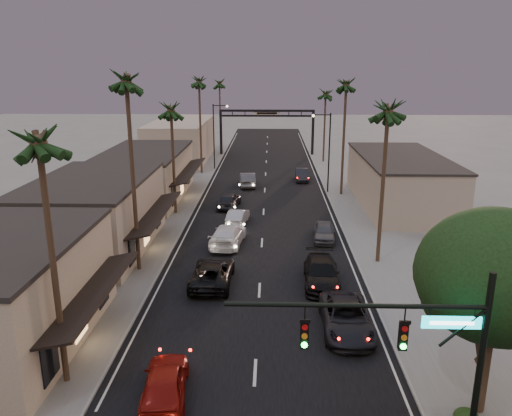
# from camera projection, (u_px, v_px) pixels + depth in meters

# --- Properties ---
(ground) EXTENTS (200.00, 200.00, 0.00)m
(ground) POSITION_uv_depth(u_px,v_px,m) (264.00, 204.00, 52.43)
(ground) COLOR slate
(ground) RESTS_ON ground
(road) EXTENTS (14.00, 120.00, 0.02)m
(road) POSITION_uv_depth(u_px,v_px,m) (265.00, 192.00, 57.23)
(road) COLOR black
(road) RESTS_ON ground
(sidewalk_left) EXTENTS (5.00, 92.00, 0.12)m
(sidewalk_left) POSITION_uv_depth(u_px,v_px,m) (192.00, 178.00, 64.21)
(sidewalk_left) COLOR slate
(sidewalk_left) RESTS_ON ground
(sidewalk_right) EXTENTS (5.00, 92.00, 0.12)m
(sidewalk_right) POSITION_uv_depth(u_px,v_px,m) (340.00, 179.00, 63.67)
(sidewalk_right) COLOR slate
(sidewalk_right) RESTS_ON ground
(storefront_mid) EXTENTS (8.00, 14.00, 5.50)m
(storefront_mid) POSITION_uv_depth(u_px,v_px,m) (94.00, 216.00, 38.58)
(storefront_mid) COLOR #A59884
(storefront_mid) RESTS_ON ground
(storefront_far) EXTENTS (8.00, 16.00, 5.00)m
(storefront_far) POSITION_uv_depth(u_px,v_px,m) (145.00, 176.00, 54.03)
(storefront_far) COLOR tan
(storefront_far) RESTS_ON ground
(storefront_dist) EXTENTS (8.00, 20.00, 6.00)m
(storefront_dist) POSITION_uv_depth(u_px,v_px,m) (181.00, 141.00, 76.00)
(storefront_dist) COLOR #A59884
(storefront_dist) RESTS_ON ground
(building_right) EXTENTS (8.00, 18.00, 5.00)m
(building_right) POSITION_uv_depth(u_px,v_px,m) (400.00, 182.00, 51.34)
(building_right) COLOR #A59884
(building_right) RESTS_ON ground
(traffic_signal) EXTENTS (8.51, 0.22, 7.80)m
(traffic_signal) POSITION_uv_depth(u_px,v_px,m) (423.00, 349.00, 16.27)
(traffic_signal) COLOR black
(traffic_signal) RESTS_ON ground
(corner_tree) EXTENTS (6.20, 6.20, 8.80)m
(corner_tree) POSITION_uv_depth(u_px,v_px,m) (498.00, 281.00, 19.23)
(corner_tree) COLOR #38281C
(corner_tree) RESTS_ON ground
(arch) EXTENTS (15.20, 0.40, 7.27)m
(arch) POSITION_uv_depth(u_px,v_px,m) (267.00, 121.00, 79.74)
(arch) COLOR black
(arch) RESTS_ON ground
(streetlight_right) EXTENTS (2.13, 0.30, 9.00)m
(streetlight_right) POSITION_uv_depth(u_px,v_px,m) (327.00, 146.00, 55.57)
(streetlight_right) COLOR black
(streetlight_right) RESTS_ON ground
(streetlight_left) EXTENTS (2.13, 0.30, 9.00)m
(streetlight_left) POSITION_uv_depth(u_px,v_px,m) (216.00, 131.00, 68.46)
(streetlight_left) COLOR black
(streetlight_left) RESTS_ON ground
(palm_la) EXTENTS (3.20, 3.20, 13.20)m
(palm_la) POSITION_uv_depth(u_px,v_px,m) (37.00, 132.00, 19.73)
(palm_la) COLOR #38281C
(palm_la) RESTS_ON ground
(palm_lb) EXTENTS (3.20, 3.20, 15.20)m
(palm_lb) POSITION_uv_depth(u_px,v_px,m) (126.00, 75.00, 31.69)
(palm_lb) COLOR #38281C
(palm_lb) RESTS_ON ground
(palm_lc) EXTENTS (3.20, 3.20, 12.20)m
(palm_lc) POSITION_uv_depth(u_px,v_px,m) (171.00, 105.00, 45.95)
(palm_lc) COLOR #38281C
(palm_lc) RESTS_ON ground
(palm_ld) EXTENTS (3.20, 3.20, 14.20)m
(palm_ld) POSITION_uv_depth(u_px,v_px,m) (199.00, 78.00, 63.68)
(palm_ld) COLOR #38281C
(palm_ld) RESTS_ON ground
(palm_ra) EXTENTS (3.20, 3.20, 13.20)m
(palm_ra) POSITION_uv_depth(u_px,v_px,m) (389.00, 105.00, 33.66)
(palm_ra) COLOR #38281C
(palm_ra) RESTS_ON ground
(palm_rb) EXTENTS (3.20, 3.20, 14.20)m
(palm_rb) POSITION_uv_depth(u_px,v_px,m) (346.00, 81.00, 52.61)
(palm_rb) COLOR #38281C
(palm_rb) RESTS_ON ground
(palm_rc) EXTENTS (3.20, 3.20, 12.20)m
(palm_rc) POSITION_uv_depth(u_px,v_px,m) (326.00, 91.00, 72.37)
(palm_rc) COLOR #38281C
(palm_rc) RESTS_ON ground
(palm_far) EXTENTS (3.20, 3.20, 13.20)m
(palm_far) POSITION_uv_depth(u_px,v_px,m) (219.00, 81.00, 86.04)
(palm_far) COLOR #38281C
(palm_far) RESTS_ON ground
(oncoming_red) EXTENTS (2.34, 4.84, 1.59)m
(oncoming_red) POSITION_uv_depth(u_px,v_px,m) (165.00, 382.00, 21.56)
(oncoming_red) COLOR maroon
(oncoming_red) RESTS_ON ground
(oncoming_pickup) EXTENTS (2.71, 5.69, 1.57)m
(oncoming_pickup) POSITION_uv_depth(u_px,v_px,m) (212.00, 273.00, 32.97)
(oncoming_pickup) COLOR black
(oncoming_pickup) RESTS_ON ground
(oncoming_silver) EXTENTS (2.05, 4.41, 1.40)m
(oncoming_silver) POSITION_uv_depth(u_px,v_px,m) (238.00, 217.00, 45.56)
(oncoming_silver) COLOR #ABACB1
(oncoming_silver) RESTS_ON ground
(oncoming_white) EXTENTS (2.97, 5.97, 1.67)m
(oncoming_white) POSITION_uv_depth(u_px,v_px,m) (228.00, 235.00, 40.25)
(oncoming_white) COLOR white
(oncoming_white) RESTS_ON ground
(oncoming_dgrey) EXTENTS (2.50, 4.88, 1.59)m
(oncoming_dgrey) POSITION_uv_depth(u_px,v_px,m) (229.00, 200.00, 50.86)
(oncoming_dgrey) COLOR black
(oncoming_dgrey) RESTS_ON ground
(oncoming_grey_far) EXTENTS (2.30, 5.22, 1.67)m
(oncoming_grey_far) POSITION_uv_depth(u_px,v_px,m) (247.00, 179.00, 59.85)
(oncoming_grey_far) COLOR #444549
(oncoming_grey_far) RESTS_ON ground
(curbside_near) EXTENTS (2.68, 5.75, 1.59)m
(curbside_near) POSITION_uv_depth(u_px,v_px,m) (346.00, 318.00, 27.10)
(curbside_near) COLOR black
(curbside_near) RESTS_ON ground
(curbside_black) EXTENTS (2.49, 5.67, 1.62)m
(curbside_black) POSITION_uv_depth(u_px,v_px,m) (321.00, 273.00, 32.90)
(curbside_black) COLOR black
(curbside_black) RESTS_ON ground
(curbside_grey) EXTENTS (2.07, 4.37, 1.44)m
(curbside_grey) POSITION_uv_depth(u_px,v_px,m) (324.00, 232.00, 41.38)
(curbside_grey) COLOR #48494D
(curbside_grey) RESTS_ON ground
(curbside_far) EXTENTS (1.60, 4.51, 1.48)m
(curbside_far) POSITION_uv_depth(u_px,v_px,m) (302.00, 175.00, 62.88)
(curbside_far) COLOR black
(curbside_far) RESTS_ON ground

